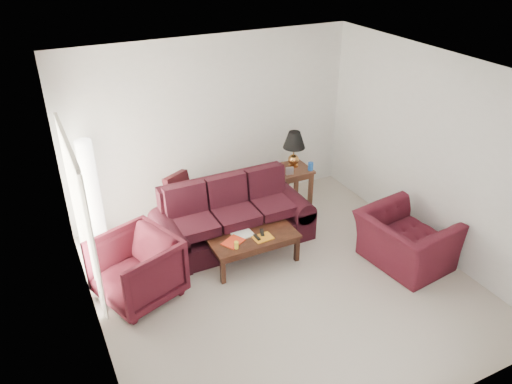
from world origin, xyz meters
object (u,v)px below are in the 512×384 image
(armchair_right, at_px, (405,241))
(coffee_table, at_px, (253,248))
(end_table, at_px, (292,185))
(armchair_left, at_px, (137,269))
(floor_lamp, at_px, (92,193))
(sofa, at_px, (233,215))

(armchair_right, height_order, coffee_table, armchair_right)
(end_table, xyz_separation_m, armchair_left, (-3.17, -1.37, 0.13))
(floor_lamp, relative_size, armchair_right, 1.43)
(floor_lamp, xyz_separation_m, armchair_left, (0.23, -1.59, -0.43))
(sofa, distance_m, floor_lamp, 2.18)
(end_table, bearing_deg, armchair_right, -76.83)
(end_table, height_order, armchair_right, armchair_right)
(end_table, distance_m, floor_lamp, 3.45)
(coffee_table, bearing_deg, floor_lamp, 138.89)
(end_table, xyz_separation_m, armchair_right, (0.56, -2.37, 0.07))
(end_table, relative_size, armchair_left, 0.66)
(sofa, xyz_separation_m, end_table, (1.49, 0.76, -0.17))
(sofa, bearing_deg, armchair_left, -157.34)
(armchair_right, relative_size, coffee_table, 0.94)
(sofa, xyz_separation_m, armchair_left, (-1.68, -0.61, -0.04))
(sofa, distance_m, armchair_left, 1.79)
(armchair_left, height_order, armchair_right, armchair_left)
(sofa, bearing_deg, floor_lamp, 155.49)
(floor_lamp, relative_size, coffee_table, 1.35)
(end_table, bearing_deg, floor_lamp, 176.26)
(end_table, distance_m, armchair_left, 3.46)
(armchair_left, xyz_separation_m, armchair_right, (3.73, -1.00, -0.06))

